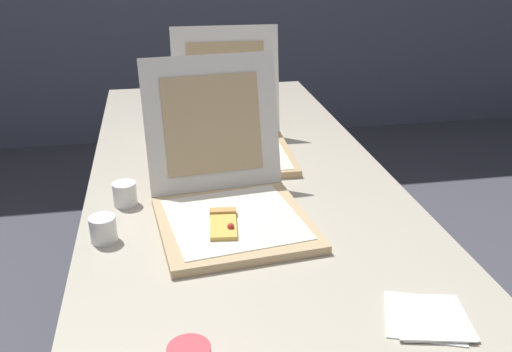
% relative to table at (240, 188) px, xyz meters
% --- Properties ---
extents(table, '(0.88, 2.07, 0.73)m').
position_rel_table_xyz_m(table, '(0.00, 0.00, 0.00)').
color(table, '#BCB29E').
rests_on(table, ground).
extents(pizza_box_front, '(0.40, 0.49, 0.37)m').
position_rel_table_xyz_m(pizza_box_front, '(-0.07, -0.27, 0.10)').
color(pizza_box_front, tan).
rests_on(pizza_box_front, table).
extents(pizza_box_middle, '(0.37, 0.45, 0.38)m').
position_rel_table_xyz_m(pizza_box_middle, '(0.00, 0.17, 0.10)').
color(pizza_box_middle, tan).
rests_on(pizza_box_middle, table).
extents(cup_white_near_center, '(0.06, 0.06, 0.06)m').
position_rel_table_xyz_m(cup_white_near_center, '(-0.33, -0.14, 0.08)').
color(cup_white_near_center, white).
rests_on(cup_white_near_center, table).
extents(cup_white_near_left, '(0.06, 0.06, 0.06)m').
position_rel_table_xyz_m(cup_white_near_left, '(-0.37, -0.33, 0.08)').
color(cup_white_near_left, white).
rests_on(cup_white_near_left, table).
extents(cup_white_far, '(0.06, 0.06, 0.06)m').
position_rel_table_xyz_m(cup_white_far, '(-0.23, 0.36, 0.08)').
color(cup_white_far, white).
rests_on(cup_white_far, table).
extents(napkin_pile, '(0.18, 0.18, 0.01)m').
position_rel_table_xyz_m(napkin_pile, '(0.24, -0.73, 0.05)').
color(napkin_pile, white).
rests_on(napkin_pile, table).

